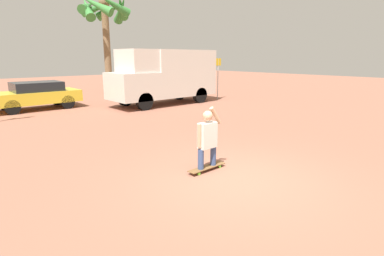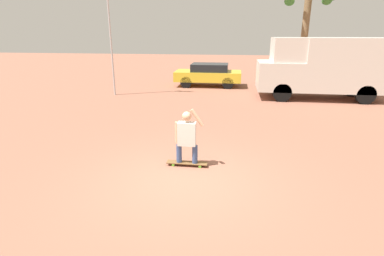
# 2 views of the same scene
# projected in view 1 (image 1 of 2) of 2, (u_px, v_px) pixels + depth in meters

# --- Properties ---
(ground_plane) EXTENTS (80.00, 80.00, 0.00)m
(ground_plane) POSITION_uv_depth(u_px,v_px,m) (236.00, 180.00, 6.60)
(ground_plane) COLOR #935B47
(skateboard) EXTENTS (1.05, 0.23, 0.09)m
(skateboard) POSITION_uv_depth(u_px,v_px,m) (207.00, 167.00, 7.14)
(skateboard) COLOR brown
(skateboard) RESTS_ON ground_plane
(person_skateboarder) EXTENTS (0.74, 0.23, 1.44)m
(person_skateboarder) POSITION_uv_depth(u_px,v_px,m) (207.00, 136.00, 6.96)
(person_skateboarder) COLOR #384C7A
(person_skateboarder) RESTS_ON skateboard
(camper_van) EXTENTS (6.23, 2.22, 3.04)m
(camper_van) POSITION_uv_depth(u_px,v_px,m) (165.00, 75.00, 16.92)
(camper_van) COLOR black
(camper_van) RESTS_ON ground_plane
(parked_car_yellow) EXTENTS (4.11, 1.90, 1.41)m
(parked_car_yellow) POSITION_uv_depth(u_px,v_px,m) (36.00, 95.00, 15.35)
(parked_car_yellow) COLOR black
(parked_car_yellow) RESTS_ON ground_plane
(palm_tree_near_van) EXTENTS (4.10, 4.02, 7.15)m
(palm_tree_near_van) POSITION_uv_depth(u_px,v_px,m) (105.00, 13.00, 22.27)
(palm_tree_near_van) COLOR brown
(palm_tree_near_van) RESTS_ON ground_plane
(street_sign) EXTENTS (0.44, 0.06, 2.56)m
(street_sign) POSITION_uv_depth(u_px,v_px,m) (218.00, 73.00, 18.74)
(street_sign) COLOR #B7B7BC
(street_sign) RESTS_ON ground_plane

